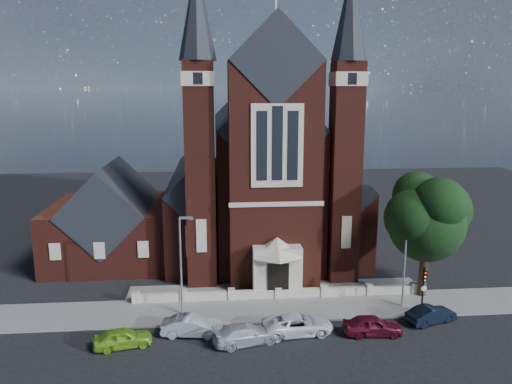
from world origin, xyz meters
TOP-DOWN VIEW (x-y plane):
  - ground at (0.00, 15.00)m, footprint 120.00×120.00m
  - pavement_strip at (0.00, 4.50)m, footprint 60.00×5.00m
  - forecourt_paving at (0.00, 8.50)m, footprint 26.00×3.00m
  - forecourt_wall at (0.00, 6.50)m, footprint 24.00×0.40m
  - church at (-0.00, 22.94)m, footprint 20.01×34.90m
  - parish_hall at (-16.00, 18.00)m, footprint 12.00×12.20m
  - street_tree at (12.60, 5.71)m, footprint 6.40×6.60m
  - street_lamp_left at (-7.91, 4.00)m, footprint 1.16×0.22m
  - street_lamp_right at (10.09, 4.00)m, footprint 1.16×0.22m
  - traffic_signal at (11.00, 2.43)m, footprint 0.28×0.42m
  - car_lime_van at (-11.83, -0.66)m, footprint 4.27×2.46m
  - car_silver_a at (-7.10, 0.60)m, footprint 4.53×2.01m
  - car_silver_b at (-3.22, -0.86)m, footprint 5.10×3.04m
  - car_white_suv at (0.64, 0.25)m, footprint 5.42×2.89m
  - car_dark_red at (6.07, -0.40)m, footprint 4.37×1.93m
  - car_navy at (11.15, 1.10)m, footprint 4.28×2.61m

SIDE VIEW (x-z plane):
  - ground at x=0.00m, z-range 0.00..0.00m
  - pavement_strip at x=0.00m, z-range -0.06..0.06m
  - forecourt_paving at x=0.00m, z-range -0.07..0.07m
  - forecourt_wall at x=0.00m, z-range -0.45..0.45m
  - car_navy at x=11.15m, z-range 0.00..1.33m
  - car_lime_van at x=-11.83m, z-range 0.00..1.37m
  - car_silver_b at x=-3.22m, z-range 0.00..1.39m
  - car_silver_a at x=-7.10m, z-range 0.00..1.45m
  - car_white_suv at x=0.64m, z-range 0.00..1.45m
  - car_dark_red at x=6.07m, z-range 0.00..1.46m
  - traffic_signal at x=11.00m, z-range 0.58..4.58m
  - parish_hall at x=-16.00m, z-range -1.11..9.13m
  - street_lamp_left at x=-7.91m, z-range 0.55..8.64m
  - street_lamp_right at x=10.09m, z-range 0.55..8.64m
  - street_tree at x=12.60m, z-range 1.61..12.31m
  - church at x=0.00m, z-range -6.41..22.79m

